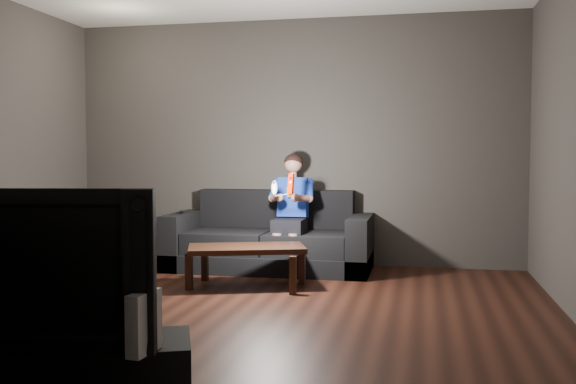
# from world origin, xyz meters

# --- Properties ---
(floor) EXTENTS (5.00, 5.00, 0.00)m
(floor) POSITION_xyz_m (0.00, 0.00, 0.00)
(floor) COLOR black
(floor) RESTS_ON ground
(back_wall) EXTENTS (5.00, 0.04, 2.70)m
(back_wall) POSITION_xyz_m (0.00, 2.50, 1.35)
(back_wall) COLOR #3F3B37
(back_wall) RESTS_ON ground
(front_wall) EXTENTS (5.00, 0.04, 2.70)m
(front_wall) POSITION_xyz_m (0.00, -2.50, 1.35)
(front_wall) COLOR #3F3B37
(front_wall) RESTS_ON ground
(sofa) EXTENTS (2.13, 0.92, 0.82)m
(sofa) POSITION_xyz_m (-0.16, 2.07, 0.27)
(sofa) COLOR black
(sofa) RESTS_ON floor
(child) EXTENTS (0.47, 0.57, 1.14)m
(child) POSITION_xyz_m (0.09, 2.02, 0.71)
(child) COLOR black
(child) RESTS_ON sofa
(wii_remote_red) EXTENTS (0.06, 0.08, 0.20)m
(wii_remote_red) POSITION_xyz_m (0.17, 1.57, 0.93)
(wii_remote_red) COLOR #F11C00
(wii_remote_red) RESTS_ON child
(nunchuk_white) EXTENTS (0.08, 0.10, 0.15)m
(nunchuk_white) POSITION_xyz_m (0.01, 1.58, 0.89)
(nunchuk_white) COLOR white
(nunchuk_white) RESTS_ON child
(wii_remote_black) EXTENTS (0.07, 0.14, 0.03)m
(wii_remote_black) POSITION_xyz_m (-1.11, 1.99, 0.59)
(wii_remote_black) COLOR black
(wii_remote_black) RESTS_ON sofa
(coffee_table) EXTENTS (1.16, 0.83, 0.38)m
(coffee_table) POSITION_xyz_m (-0.14, 1.11, 0.33)
(coffee_table) COLOR black
(coffee_table) RESTS_ON floor
(tv) EXTENTS (1.09, 0.36, 0.62)m
(tv) POSITION_xyz_m (-0.11, -2.27, 0.77)
(tv) COLOR black
(tv) RESTS_ON media_console
(wii_console) EXTENTS (0.07, 0.18, 0.23)m
(wii_console) POSITION_xyz_m (0.40, -2.27, 0.58)
(wii_console) COLOR white
(wii_console) RESTS_ON media_console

